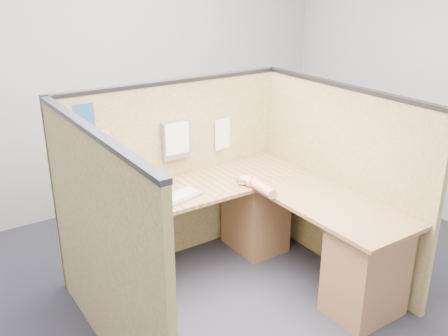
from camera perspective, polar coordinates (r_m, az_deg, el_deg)
floor at (r=3.84m, az=2.38°, el=-15.59°), size 5.00×5.00×0.00m
wall_back at (r=5.14m, az=-12.54°, el=10.65°), size 5.00×0.00×5.00m
cubicle_partitions at (r=3.75m, az=-1.27°, el=-2.86°), size 2.06×1.83×1.53m
l_desk at (r=3.91m, az=2.19°, el=-7.98°), size 1.95×1.75×0.73m
laptop at (r=3.78m, az=-12.63°, el=-2.81°), size 0.40×0.42×0.25m
keyboard at (r=3.71m, az=-5.93°, el=-3.63°), size 0.52×0.29×0.03m
mouse at (r=3.99m, az=2.40°, el=-1.56°), size 0.12×0.08×0.05m
hand_forearm at (r=3.88m, az=3.81°, el=-2.01°), size 0.12×0.41×0.09m
blue_poster at (r=3.73m, az=-15.92°, el=5.27°), size 0.18×0.03×0.24m
american_flag at (r=3.79m, az=-14.44°, el=3.13°), size 0.19×0.01×0.32m
file_holder at (r=4.06m, az=-5.50°, el=3.23°), size 0.24×0.05×0.31m
paper_left at (r=4.09m, az=-5.30°, el=3.35°), size 0.21×0.01×0.27m
paper_right at (r=4.33m, az=0.08°, el=3.95°), size 0.21×0.03×0.27m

